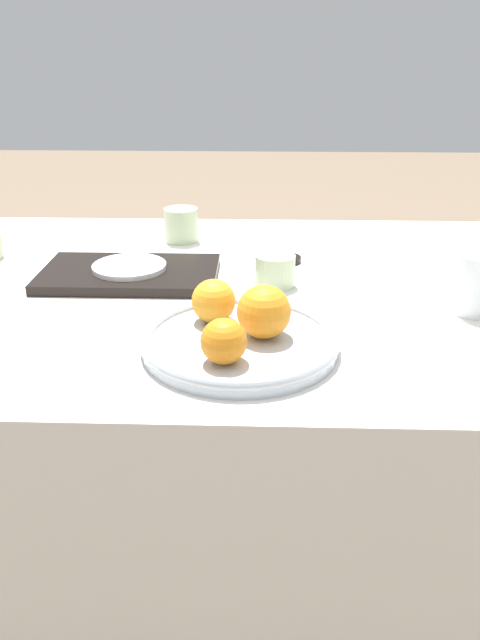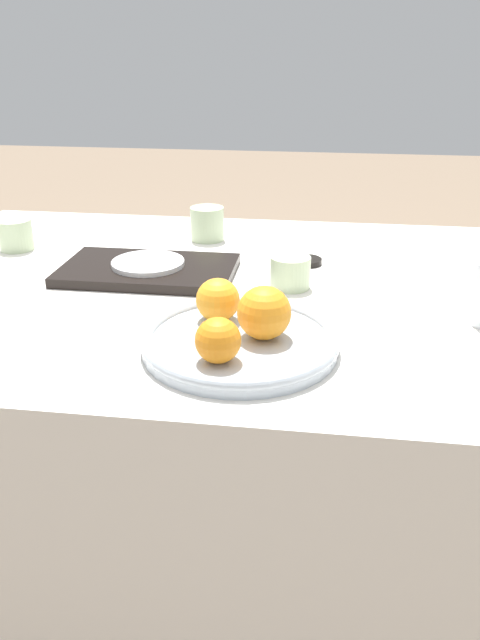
# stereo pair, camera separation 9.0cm
# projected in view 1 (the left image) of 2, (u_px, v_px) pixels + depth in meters

# --- Properties ---
(ground_plane) EXTENTS (12.00, 12.00, 0.00)m
(ground_plane) POSITION_uv_depth(u_px,v_px,m) (218.00, 557.00, 1.50)
(ground_plane) COLOR #7A6651
(table) EXTENTS (1.43, 0.97, 0.70)m
(table) POSITION_uv_depth(u_px,v_px,m) (215.00, 435.00, 1.36)
(table) COLOR silver
(table) RESTS_ON ground_plane
(fruit_platter) EXTENTS (0.31, 0.31, 0.03)m
(fruit_platter) POSITION_uv_depth(u_px,v_px,m) (240.00, 341.00, 0.96)
(fruit_platter) COLOR #B2BCC6
(fruit_platter) RESTS_ON table
(orange_0) EXTENTS (0.07, 0.07, 0.07)m
(orange_0) POSITION_uv_depth(u_px,v_px,m) (224.00, 341.00, 0.87)
(orange_0) COLOR orange
(orange_0) RESTS_ON fruit_platter
(orange_1) EXTENTS (0.08, 0.08, 0.08)m
(orange_1) POSITION_uv_depth(u_px,v_px,m) (264.00, 312.00, 0.94)
(orange_1) COLOR orange
(orange_1) RESTS_ON fruit_platter
(orange_2) EXTENTS (0.07, 0.07, 0.07)m
(orange_2) POSITION_uv_depth(u_px,v_px,m) (214.00, 301.00, 0.99)
(orange_2) COLOR orange
(orange_2) RESTS_ON fruit_platter
(water_glass) EXTENTS (0.07, 0.07, 0.11)m
(water_glass) POSITION_uv_depth(u_px,v_px,m) (476.00, 284.00, 1.07)
(water_glass) COLOR silver
(water_glass) RESTS_ON table
(serving_tray) EXTENTS (0.35, 0.21, 0.02)m
(serving_tray) POSITION_uv_depth(u_px,v_px,m) (130.00, 274.00, 1.24)
(serving_tray) COLOR black
(serving_tray) RESTS_ON table
(side_plate) EXTENTS (0.15, 0.15, 0.01)m
(side_plate) POSITION_uv_depth(u_px,v_px,m) (129.00, 267.00, 1.24)
(side_plate) COLOR white
(side_plate) RESTS_ON serving_tray
(cup_0) EXTENTS (0.08, 0.08, 0.08)m
(cup_0) POSITION_uv_depth(u_px,v_px,m) (181.00, 225.00, 1.46)
(cup_0) COLOR #B7CC9E
(cup_0) RESTS_ON table
(cup_2) EXTENTS (0.08, 0.08, 0.06)m
(cup_2) POSITION_uv_depth(u_px,v_px,m) (275.00, 270.00, 1.20)
(cup_2) COLOR #B7CC9E
(cup_2) RESTS_ON table
(soy_dish) EXTENTS (0.06, 0.06, 0.01)m
(soy_dish) POSITION_uv_depth(u_px,v_px,m) (286.00, 259.00, 1.34)
(soy_dish) COLOR black
(soy_dish) RESTS_ON table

